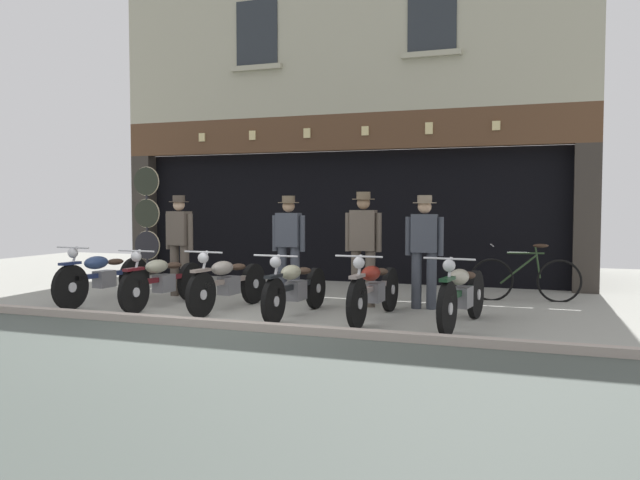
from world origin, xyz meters
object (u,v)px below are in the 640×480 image
Objects in this scene: motorcycle_right at (462,293)px; motorcycle_center at (295,287)px; assistant_far_right at (424,246)px; shopkeeper_center at (289,242)px; advert_board_near at (473,203)px; salesman_left at (179,240)px; salesman_right at (363,243)px; tyre_sign_pole at (147,215)px; leaning_bicycle at (526,278)px; motorcycle_far_left at (103,276)px; motorcycle_center_right at (374,288)px; motorcycle_left at (163,280)px; motorcycle_center_left at (228,282)px.

motorcycle_center is at bearing 6.94° from motorcycle_right.
assistant_far_right is (-0.72, 1.26, 0.51)m from motorcycle_right.
shopkeeper_center is 3.87m from advert_board_near.
advert_board_near is at bearing -102.12° from assistant_far_right.
salesman_right is at bearing -172.23° from salesman_left.
salesman_left is at bearing -146.07° from advert_board_near.
motorcycle_right is 0.87× the size of tyre_sign_pole.
leaning_bicycle is (2.93, 2.55, -0.04)m from motorcycle_center.
motorcycle_center is (3.25, -0.07, -0.02)m from motorcycle_far_left.
tyre_sign_pole is 7.31m from leaning_bicycle.
assistant_far_right is (4.80, 1.17, 0.50)m from motorcycle_far_left.
shopkeeper_center is (1.89, 0.22, -0.00)m from salesman_left.
salesman_left is 0.99× the size of leaning_bicycle.
salesman_left is at bearing 5.53° from shopkeeper_center.
shopkeeper_center is 3.84m from leaning_bicycle.
motorcycle_center_right is at bearing 172.37° from salesman_left.
tyre_sign_pole is at bearing -47.87° from motorcycle_left.
motorcycle_center_left is 1.18× the size of salesman_left.
motorcycle_far_left is 4.97m from assistant_far_right.
motorcycle_right is at bearing 142.47° from salesman_right.
tyre_sign_pole is at bearing -166.93° from advert_board_near.
motorcycle_center_left is at bearing -172.78° from motorcycle_far_left.
motorcycle_center_right is at bearing 142.80° from shopkeeper_center.
motorcycle_center_right is 1.21× the size of leaning_bicycle.
assistant_far_right is at bearing -152.04° from motorcycle_center_left.
advert_board_near reaches higher than motorcycle_center_right.
advert_board_near is (3.03, 4.06, 1.15)m from motorcycle_center_left.
shopkeeper_center is at bearing -132.85° from advert_board_near.
assistant_far_right is at bearing -139.11° from motorcycle_center.
tyre_sign_pole is at bearing -21.66° from shopkeeper_center.
salesman_left is at bearing -66.49° from motorcycle_left.
motorcycle_right is at bearing -22.92° from tyre_sign_pole.
motorcycle_center_left is at bearing 17.28° from assistant_far_right.
salesman_right is (3.22, -0.05, 0.02)m from salesman_left.
tyre_sign_pole reaches higher than motorcycle_center_right.
assistant_far_right is at bearing -14.56° from tyre_sign_pole.
motorcycle_left is 0.99× the size of motorcycle_center_left.
motorcycle_center is 1.42m from salesman_right.
salesman_left is (-3.67, 1.07, 0.52)m from motorcycle_center_right.
assistant_far_right reaches higher than motorcycle_center_right.
motorcycle_left is 1.07m from motorcycle_center_left.
motorcycle_right is 1.19× the size of assistant_far_right.
motorcycle_right is at bearing -178.25° from motorcycle_center.
tyre_sign_pole is (-3.62, 1.35, 0.41)m from shopkeeper_center.
shopkeeper_center reaches higher than leaning_bicycle.
advert_board_near is at bearing -137.48° from salesman_left.
tyre_sign_pole is at bearing -63.40° from motorcycle_far_left.
advert_board_near is (0.36, 2.96, 0.64)m from assistant_far_right.
assistant_far_right reaches higher than motorcycle_far_left.
shopkeeper_center reaches higher than assistant_far_right.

